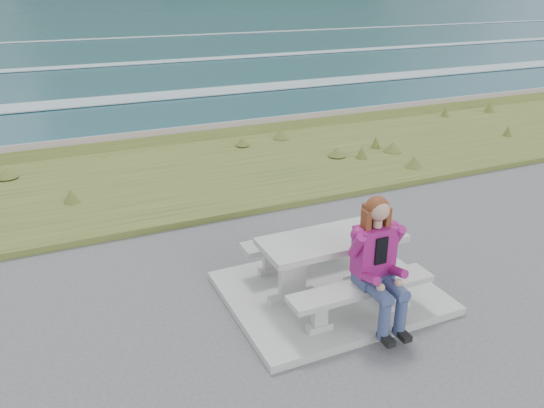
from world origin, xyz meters
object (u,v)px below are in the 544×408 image
object	(u,v)px
picnic_table	(332,249)
seated_woman	(380,281)
bench_seaward	(305,242)
bench_landward	(361,293)

from	to	relation	value
picnic_table	seated_woman	size ratio (longest dim) A/B	1.19
picnic_table	seated_woman	distance (m)	0.86
bench_seaward	seated_woman	xyz separation A→B (m)	(0.14, -1.54, 0.21)
picnic_table	bench_landward	world-z (taller)	picnic_table
picnic_table	seated_woman	world-z (taller)	seated_woman
picnic_table	bench_landward	distance (m)	0.74
bench_seaward	seated_woman	world-z (taller)	seated_woman
bench_seaward	seated_woman	bearing A→B (deg)	-84.97
bench_landward	seated_woman	size ratio (longest dim) A/B	1.19
seated_woman	bench_landward	bearing A→B (deg)	134.41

